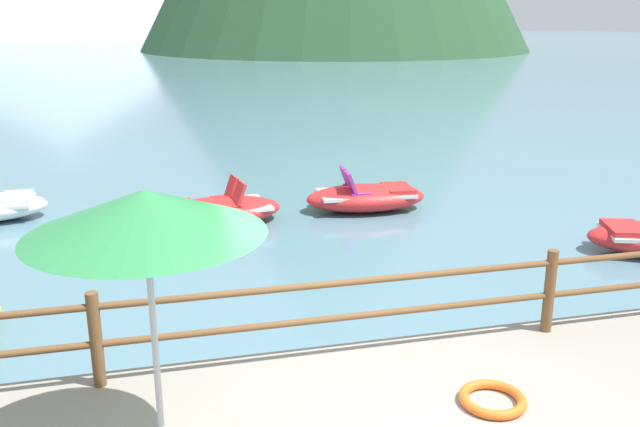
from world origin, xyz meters
The scene contains 6 objects.
ground_plane centered at (0.00, 40.00, 0.00)m, with size 200.00×200.00×0.00m, color slate.
dock_railing centered at (0.00, 1.55, 0.98)m, with size 23.92×0.12×0.95m.
beach_umbrella centered at (-1.82, 0.14, 2.45)m, with size 1.70×1.70×2.24m.
life_ring centered at (1.09, 0.35, 0.45)m, with size 0.61×0.61×0.09m, color orange.
pedal_boat_0 centered at (2.34, 7.96, 0.28)m, with size 2.48×1.32×0.86m.
pedal_boat_2 centered at (-0.67, 7.76, 0.26)m, with size 2.62×1.66×0.83m.
Camera 1 is at (-1.74, -4.52, 3.80)m, focal length 38.05 mm.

